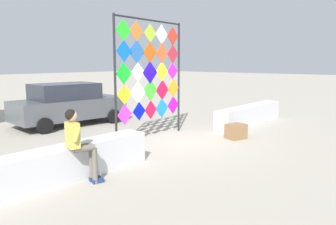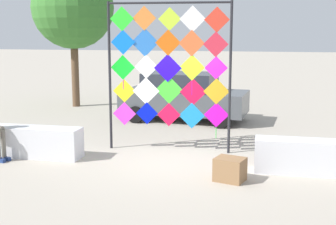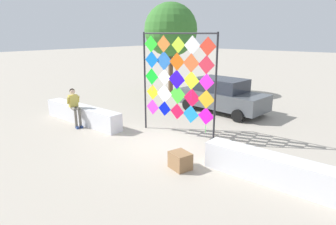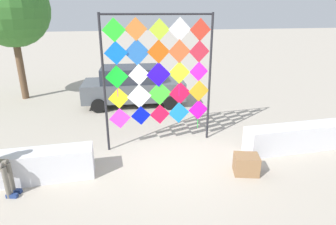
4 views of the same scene
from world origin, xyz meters
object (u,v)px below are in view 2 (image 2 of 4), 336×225
at_px(parked_car, 183,96).
at_px(tree_palm_like, 72,7).
at_px(cardboard_box_large, 230,169).
at_px(kite_display_rack, 169,66).

xyz_separation_m(parked_car, tree_palm_like, (-4.96, 2.03, 3.24)).
bearing_deg(cardboard_box_large, kite_display_rack, 129.06).
xyz_separation_m(kite_display_rack, cardboard_box_large, (1.78, -2.19, -2.01)).
distance_m(parked_car, tree_palm_like, 6.26).
relative_size(kite_display_rack, cardboard_box_large, 6.44).
height_order(cardboard_box_large, tree_palm_like, tree_palm_like).
relative_size(kite_display_rack, tree_palm_like, 0.68).
bearing_deg(parked_car, kite_display_rack, -84.94).
bearing_deg(parked_car, cardboard_box_large, -71.40).
bearing_deg(cardboard_box_large, tree_palm_like, 130.19).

